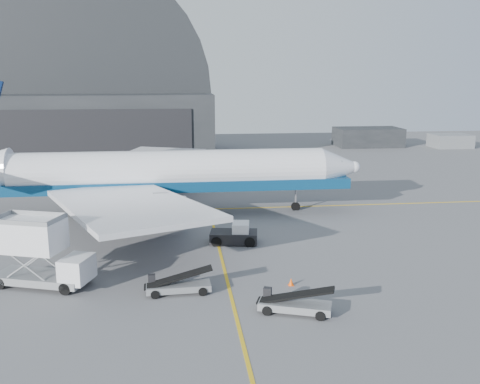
{
  "coord_description": "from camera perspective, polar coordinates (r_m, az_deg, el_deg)",
  "views": [
    {
      "loc": [
        -3.54,
        -40.64,
        15.48
      ],
      "look_at": [
        2.29,
        8.64,
        4.5
      ],
      "focal_mm": 40.0,
      "sensor_mm": 36.0,
      "label": 1
    }
  ],
  "objects": [
    {
      "name": "distant_bldg_b",
      "position": [
        124.37,
        21.47,
        4.46
      ],
      "size": [
        8.0,
        6.0,
        2.8
      ],
      "primitive_type": "cube",
      "color": "gray",
      "rests_on": "ground"
    },
    {
      "name": "taxi_lines",
      "position": [
        55.61,
        -2.83,
        -3.69
      ],
      "size": [
        80.0,
        42.12,
        0.02
      ],
      "color": "gold",
      "rests_on": "ground"
    },
    {
      "name": "airliner",
      "position": [
        60.06,
        -9.23,
        1.95
      ],
      "size": [
        47.59,
        46.15,
        16.7
      ],
      "color": "white",
      "rests_on": "ground"
    },
    {
      "name": "ground",
      "position": [
        43.63,
        -1.67,
        -8.31
      ],
      "size": [
        200.0,
        200.0,
        0.0
      ],
      "primitive_type": "plane",
      "color": "#565659",
      "rests_on": "ground"
    },
    {
      "name": "distant_bldg_a",
      "position": [
        121.04,
        13.44,
        4.79
      ],
      "size": [
        14.0,
        8.0,
        4.0
      ],
      "primitive_type": "cube",
      "color": "black",
      "rests_on": "ground"
    },
    {
      "name": "catering_truck",
      "position": [
        42.41,
        -20.69,
        -6.12
      ],
      "size": [
        7.78,
        4.87,
        5.02
      ],
      "rotation": [
        0.0,
        0.0,
        -0.32
      ],
      "color": "gray",
      "rests_on": "ground"
    },
    {
      "name": "pushback_tug",
      "position": [
        50.08,
        -0.52,
        -4.62
      ],
      "size": [
        4.69,
        3.17,
        2.02
      ],
      "rotation": [
        0.0,
        0.0,
        -0.16
      ],
      "color": "black",
      "rests_on": "ground"
    },
    {
      "name": "belt_loader_b",
      "position": [
        36.26,
        5.8,
        -11.82
      ],
      "size": [
        5.15,
        3.12,
        1.94
      ],
      "rotation": [
        0.0,
        0.0,
        -0.34
      ],
      "color": "gray",
      "rests_on": "ground"
    },
    {
      "name": "hangar",
      "position": [
        107.35,
        -16.83,
        8.78
      ],
      "size": [
        50.0,
        28.3,
        28.0
      ],
      "color": "black",
      "rests_on": "ground"
    },
    {
      "name": "belt_loader_a",
      "position": [
        39.33,
        -6.66,
        -9.87
      ],
      "size": [
        4.96,
        1.9,
        1.88
      ],
      "rotation": [
        0.0,
        0.0,
        0.04
      ],
      "color": "gray",
      "rests_on": "ground"
    },
    {
      "name": "traffic_cone",
      "position": [
        40.69,
        5.47,
        -9.53
      ],
      "size": [
        0.39,
        0.39,
        0.57
      ],
      "color": "#FF5108",
      "rests_on": "ground"
    }
  ]
}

